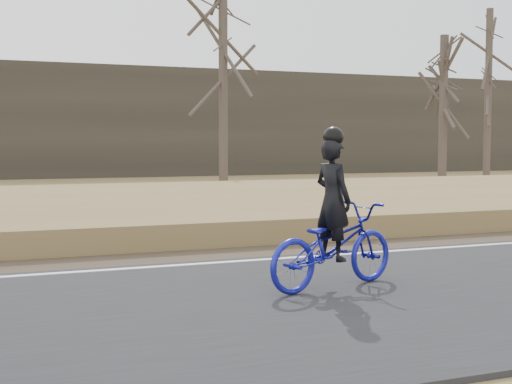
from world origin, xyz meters
name	(u,v)px	position (x,y,z in m)	size (l,w,h in m)	color
ground	(164,273)	(0.00, 0.00, 0.00)	(120.00, 120.00, 0.00)	olive
road	(220,308)	(0.00, -2.50, 0.03)	(120.00, 6.00, 0.06)	black
edge_line	(160,266)	(0.00, 0.20, 0.07)	(120.00, 0.12, 0.01)	silver
shoulder	(145,259)	(0.00, 1.20, 0.02)	(120.00, 1.60, 0.04)	#473A2B
embankment	(110,226)	(0.00, 4.20, 0.22)	(120.00, 5.00, 0.44)	olive
ballast	(82,209)	(0.00, 8.00, 0.23)	(120.00, 3.00, 0.45)	slate
railroad	(82,197)	(0.00, 8.00, 0.53)	(120.00, 2.40, 0.29)	black
treeline_backdrop	(21,121)	(0.00, 30.00, 3.00)	(120.00, 4.00, 6.00)	#383328
cyclist	(333,237)	(1.64, -2.08, 0.70)	(2.13, 1.23, 2.02)	#151893
bare_tree_center	(223,68)	(6.85, 16.98, 4.84)	(0.36, 0.36, 9.69)	brown
bare_tree_right	(443,112)	(15.20, 14.01, 3.09)	(0.36, 0.36, 6.17)	brown
bare_tree_far_right	(488,95)	(21.66, 19.09, 4.27)	(0.36, 0.36, 8.54)	brown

